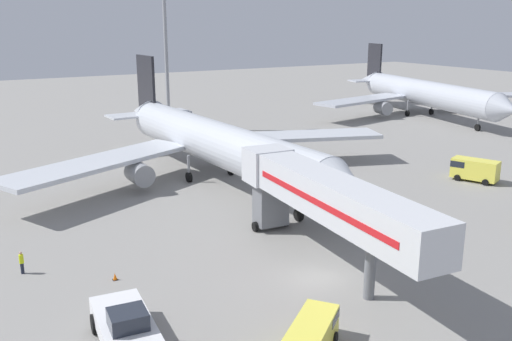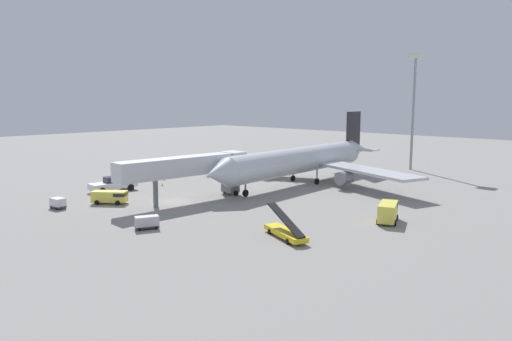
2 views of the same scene
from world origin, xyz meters
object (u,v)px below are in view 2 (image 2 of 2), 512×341
(service_van_mid_right, at_px, (111,196))
(pushback_tug, at_px, (113,185))
(jet_bridge, at_px, (191,167))
(ground_crew_worker_foreground, at_px, (164,175))
(belt_loader_truck, at_px, (285,231))
(baggage_cart_near_center, at_px, (58,203))
(apron_light_mast, at_px, (414,89))
(airplane_at_gate, at_px, (303,160))
(safety_cone_alpha, at_px, (162,184))
(service_van_far_center, at_px, (388,211))
(baggage_cart_outer_left, at_px, (147,222))

(service_van_mid_right, bearing_deg, pushback_tug, 147.88)
(jet_bridge, height_order, ground_crew_worker_foreground, jet_bridge)
(belt_loader_truck, distance_m, baggage_cart_near_center, 33.63)
(service_van_mid_right, height_order, apron_light_mast, apron_light_mast)
(airplane_at_gate, bearing_deg, baggage_cart_near_center, -107.72)
(jet_bridge, relative_size, baggage_cart_near_center, 9.80)
(baggage_cart_near_center, distance_m, ground_crew_worker_foreground, 26.05)
(airplane_at_gate, xyz_separation_m, safety_cone_alpha, (-16.37, -18.78, -4.00))
(service_van_far_center, bearing_deg, ground_crew_worker_foreground, -179.94)
(airplane_at_gate, xyz_separation_m, belt_loader_truck, (19.49, -28.48, -3.48))
(service_van_far_center, relative_size, safety_cone_alpha, 10.31)
(service_van_far_center, height_order, baggage_cart_near_center, service_van_far_center)
(jet_bridge, xyz_separation_m, baggage_cart_near_center, (-9.60, -15.76, -4.25))
(airplane_at_gate, height_order, ground_crew_worker_foreground, airplane_at_gate)
(baggage_cart_outer_left, height_order, ground_crew_worker_foreground, ground_crew_worker_foreground)
(service_van_far_center, distance_m, safety_cone_alpha, 40.87)
(jet_bridge, bearing_deg, baggage_cart_near_center, -121.35)
(pushback_tug, height_order, belt_loader_truck, belt_loader_truck)
(safety_cone_alpha, bearing_deg, pushback_tug, -101.77)
(safety_cone_alpha, bearing_deg, service_van_far_center, 5.94)
(jet_bridge, relative_size, safety_cone_alpha, 42.83)
(baggage_cart_outer_left, bearing_deg, service_van_far_center, 49.47)
(pushback_tug, relative_size, baggage_cart_outer_left, 2.61)
(service_van_far_center, relative_size, ground_crew_worker_foreground, 3.18)
(service_van_mid_right, relative_size, baggage_cart_outer_left, 1.68)
(airplane_at_gate, xyz_separation_m, baggage_cart_outer_left, (5.39, -36.63, -3.41))
(belt_loader_truck, bearing_deg, airplane_at_gate, 124.38)
(baggage_cart_outer_left, bearing_deg, ground_crew_worker_foreground, 140.76)
(ground_crew_worker_foreground, height_order, apron_light_mast, apron_light_mast)
(baggage_cart_near_center, xyz_separation_m, ground_crew_worker_foreground, (-9.14, 24.40, 0.04))
(service_van_far_center, bearing_deg, jet_bridge, -162.24)
(pushback_tug, height_order, baggage_cart_outer_left, pushback_tug)
(belt_loader_truck, xyz_separation_m, service_van_far_center, (4.78, 13.93, 0.58))
(jet_bridge, relative_size, pushback_tug, 2.78)
(airplane_at_gate, distance_m, baggage_cart_near_center, 41.09)
(baggage_cart_near_center, bearing_deg, service_van_far_center, 33.65)
(service_van_far_center, xyz_separation_m, apron_light_mast, (-17.76, 43.95, 15.70))
(belt_loader_truck, bearing_deg, service_van_mid_right, -172.43)
(belt_loader_truck, bearing_deg, pushback_tug, 178.15)
(service_van_mid_right, relative_size, apron_light_mast, 0.20)
(pushback_tug, bearing_deg, safety_cone_alpha, 78.23)
(service_van_far_center, height_order, ground_crew_worker_foreground, service_van_far_center)
(baggage_cart_outer_left, bearing_deg, belt_loader_truck, 30.02)
(jet_bridge, distance_m, belt_loader_truck, 23.35)
(baggage_cart_near_center, bearing_deg, pushback_tug, 115.83)
(belt_loader_truck, xyz_separation_m, safety_cone_alpha, (-35.86, 9.71, -0.53))
(pushback_tug, height_order, service_van_far_center, pushback_tug)
(airplane_at_gate, distance_m, pushback_tug, 32.90)
(apron_light_mast, bearing_deg, airplane_at_gate, -102.49)
(service_van_far_center, xyz_separation_m, safety_cone_alpha, (-40.64, -4.23, -1.11))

